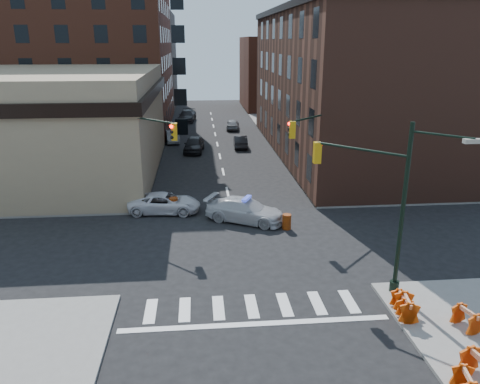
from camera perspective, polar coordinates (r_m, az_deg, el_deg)
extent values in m
plane|color=black|center=(27.65, -0.19, -6.36)|extent=(140.00, 140.00, 0.00)
cube|color=gray|center=(62.50, -24.69, 5.90)|extent=(34.00, 54.50, 0.15)
cube|color=gray|center=(64.10, 18.17, 6.91)|extent=(34.00, 54.50, 0.15)
cube|color=#907E5E|center=(44.68, -24.70, 7.47)|extent=(22.00, 22.00, 9.00)
cube|color=brown|center=(67.11, -20.23, 17.45)|extent=(25.00, 25.00, 24.00)
cube|color=#512D20|center=(50.15, 12.76, 12.52)|extent=(14.00, 34.00, 14.00)
cube|color=brown|center=(88.25, -14.73, 15.21)|extent=(20.00, 18.00, 16.00)
cube|color=brown|center=(84.83, 6.00, 14.23)|extent=(16.00, 16.00, 12.00)
cylinder|color=black|center=(22.06, 19.22, -2.24)|extent=(0.20, 0.20, 8.00)
cylinder|color=black|center=(23.56, 18.27, -10.83)|extent=(0.44, 0.44, 0.50)
cylinder|color=black|center=(22.20, 14.47, 5.07)|extent=(3.27, 3.27, 0.12)
cube|color=#BF8C0C|center=(23.33, 9.40, 4.75)|extent=(0.35, 0.35, 1.05)
sphere|color=#FF0C05|center=(23.44, 9.72, 5.67)|extent=(0.22, 0.22, 0.22)
sphere|color=black|center=(23.51, 9.68, 4.88)|extent=(0.22, 0.22, 0.22)
sphere|color=black|center=(23.59, 9.64, 4.10)|extent=(0.22, 0.22, 0.22)
cylinder|color=black|center=(20.79, 23.31, 6.42)|extent=(1.91, 1.91, 0.10)
cube|color=#99998C|center=(20.51, 26.47, 5.58)|extent=(0.70, 0.25, 0.18)
cylinder|color=black|center=(32.55, -13.25, 4.63)|extent=(0.20, 0.20, 8.00)
cylinder|color=black|center=(33.58, -12.79, -1.60)|extent=(0.44, 0.44, 0.50)
cylinder|color=black|center=(30.33, -10.97, 8.65)|extent=(3.27, 3.27, 0.12)
cube|color=#BF8C0C|center=(28.73, -8.02, 7.29)|extent=(0.35, 0.35, 1.05)
sphere|color=#FF0C05|center=(28.52, -8.38, 7.91)|extent=(0.22, 0.22, 0.22)
sphere|color=black|center=(28.58, -8.35, 7.26)|extent=(0.22, 0.22, 0.22)
sphere|color=black|center=(28.64, -8.32, 6.61)|extent=(0.22, 0.22, 0.22)
cylinder|color=black|center=(33.45, 10.57, 5.16)|extent=(0.20, 0.20, 8.00)
cylinder|color=black|center=(34.46, 10.22, -0.93)|extent=(0.44, 0.44, 0.50)
cylinder|color=black|center=(31.07, 8.75, 8.99)|extent=(3.27, 3.27, 0.12)
cube|color=#BF8C0C|center=(29.28, 6.39, 7.55)|extent=(0.35, 0.35, 1.05)
sphere|color=#FF0C05|center=(29.34, 6.05, 8.27)|extent=(0.22, 0.22, 0.22)
sphere|color=black|center=(29.39, 6.03, 7.64)|extent=(0.22, 0.22, 0.22)
sphere|color=black|center=(29.45, 6.01, 7.01)|extent=(0.22, 0.22, 0.22)
cylinder|color=black|center=(52.95, 5.48, 7.07)|extent=(0.24, 0.24, 2.60)
sphere|color=brown|center=(52.60, 5.55, 9.26)|extent=(3.00, 3.00, 3.00)
cylinder|color=black|center=(60.70, 4.10, 8.50)|extent=(0.24, 0.24, 2.60)
sphere|color=brown|center=(60.40, 4.15, 10.42)|extent=(3.00, 3.00, 3.00)
imported|color=silver|center=(30.75, 0.64, -2.24)|extent=(5.68, 4.31, 1.53)
imported|color=silver|center=(32.79, -9.19, -1.33)|extent=(5.12, 2.71, 1.37)
imported|color=black|center=(50.44, -5.63, 5.78)|extent=(2.43, 4.98, 1.64)
imported|color=gray|center=(55.72, -8.18, 6.71)|extent=(1.81, 4.28, 1.37)
imported|color=black|center=(70.33, -6.48, 9.20)|extent=(2.87, 5.77, 1.61)
imported|color=black|center=(52.47, 0.04, 6.18)|extent=(1.57, 4.14, 1.35)
imported|color=gray|center=(63.42, -0.89, 8.26)|extent=(2.07, 4.22, 1.38)
imported|color=black|center=(34.79, -13.93, 0.13)|extent=(0.71, 0.53, 1.80)
imported|color=black|center=(36.68, -19.46, 0.71)|extent=(1.22, 1.14, 2.01)
imported|color=black|center=(36.91, -20.12, 0.43)|extent=(1.01, 0.56, 1.62)
cylinder|color=red|center=(29.73, 5.72, -3.63)|extent=(0.68, 0.68, 0.98)
cylinder|color=#D34B09|center=(32.60, -8.09, -1.64)|extent=(0.71, 0.71, 1.10)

